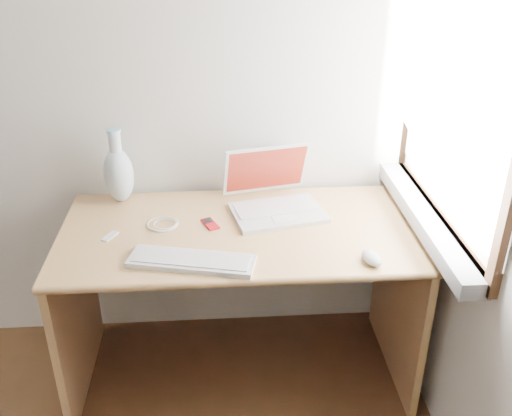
{
  "coord_description": "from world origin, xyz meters",
  "views": [
    {
      "loc": [
        0.93,
        -0.53,
        1.81
      ],
      "look_at": [
        1.06,
        1.35,
        0.83
      ],
      "focal_mm": 40.0,
      "sensor_mm": 36.0,
      "label": 1
    }
  ],
  "objects": [
    {
      "name": "external_keyboard",
      "position": [
        0.82,
        1.14,
        0.74
      ],
      "size": [
        0.46,
        0.23,
        0.02
      ],
      "rotation": [
        0.0,
        0.0,
        -0.23
      ],
      "color": "white",
      "rests_on": "desk"
    },
    {
      "name": "mouse",
      "position": [
        1.45,
        1.11,
        0.74
      ],
      "size": [
        0.08,
        0.11,
        0.04
      ],
      "primitive_type": "ellipsoid",
      "rotation": [
        0.0,
        0.0,
        0.23
      ],
      "color": "silver",
      "rests_on": "desk"
    },
    {
      "name": "laptop",
      "position": [
        1.16,
        1.53,
        0.78
      ],
      "size": [
        0.4,
        0.37,
        0.24
      ],
      "rotation": [
        0.0,
        0.0,
        0.21
      ],
      "color": "silver",
      "rests_on": "desk"
    },
    {
      "name": "vase",
      "position": [
        0.51,
        1.65,
        0.85
      ],
      "size": [
        0.12,
        0.12,
        0.32
      ],
      "color": "silver",
      "rests_on": "desk"
    },
    {
      "name": "desk",
      "position": [
        1.0,
        1.46,
        0.52
      ],
      "size": [
        1.37,
        0.69,
        0.72
      ],
      "color": "tan",
      "rests_on": "floor"
    },
    {
      "name": "remote",
      "position": [
        0.51,
        1.35,
        0.73
      ],
      "size": [
        0.06,
        0.08,
        0.01
      ],
      "primitive_type": "cube",
      "rotation": [
        0.0,
        0.0,
        -0.49
      ],
      "color": "white",
      "rests_on": "desk"
    },
    {
      "name": "ipod",
      "position": [
        0.89,
        1.42,
        0.73
      ],
      "size": [
        0.08,
        0.1,
        0.01
      ],
      "rotation": [
        0.0,
        0.0,
        0.41
      ],
      "color": "#A20B14",
      "rests_on": "desk"
    },
    {
      "name": "window",
      "position": [
        1.72,
        1.3,
        1.28
      ],
      "size": [
        0.11,
        0.99,
        1.1
      ],
      "color": "white",
      "rests_on": "right_wall"
    },
    {
      "name": "cable_coil",
      "position": [
        0.7,
        1.43,
        0.73
      ],
      "size": [
        0.16,
        0.16,
        0.01
      ],
      "primitive_type": "torus",
      "rotation": [
        0.0,
        0.0,
        -0.35
      ],
      "color": "white",
      "rests_on": "desk"
    }
  ]
}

